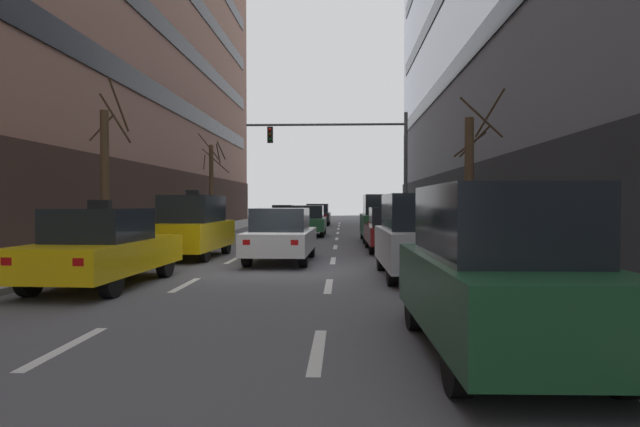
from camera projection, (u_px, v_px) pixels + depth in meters
The scene contains 37 objects.
ground_plane at pixel (274, 268), 14.53m from camera, with size 120.00×120.00×0.00m, color #515156.
sidewalk_left at pixel (47, 265), 14.81m from camera, with size 3.40×80.00×0.14m, color gray.
sidewalk_right at pixel (511, 267), 14.24m from camera, with size 3.40×80.00×0.14m, color gray.
lane_stripe_l1_s2 at pixel (66, 347), 6.61m from camera, with size 0.16×2.00×0.01m, color silver.
lane_stripe_l1_s3 at pixel (185, 285), 11.60m from camera, with size 0.16×2.00×0.01m, color silver.
lane_stripe_l1_s4 at pixel (233, 260), 16.59m from camera, with size 0.16×2.00×0.01m, color silver.
lane_stripe_l1_s5 at pixel (258, 247), 21.59m from camera, with size 0.16×2.00×0.01m, color silver.
lane_stripe_l1_s6 at pixel (274, 238), 26.58m from camera, with size 0.16×2.00×0.01m, color silver.
lane_stripe_l1_s7 at pixel (285, 233), 31.58m from camera, with size 0.16×2.00×0.01m, color silver.
lane_stripe_l1_s8 at pixel (293, 229), 36.57m from camera, with size 0.16×2.00×0.01m, color silver.
lane_stripe_l1_s9 at pixel (299, 226), 41.56m from camera, with size 0.16×2.00×0.01m, color silver.
lane_stripe_l1_s10 at pixel (304, 223), 46.56m from camera, with size 0.16×2.00×0.01m, color silver.
lane_stripe_l2_s2 at pixel (318, 350), 6.47m from camera, with size 0.16×2.00×0.01m, color silver.
lane_stripe_l2_s3 at pixel (329, 286), 11.46m from camera, with size 0.16×2.00×0.01m, color silver.
lane_stripe_l2_s4 at pixel (333, 261), 16.45m from camera, with size 0.16×2.00×0.01m, color silver.
lane_stripe_l2_s5 at pixel (335, 247), 21.45m from camera, with size 0.16×2.00×0.01m, color silver.
lane_stripe_l2_s6 at pixel (337, 239), 26.44m from camera, with size 0.16×2.00×0.01m, color silver.
lane_stripe_l2_s7 at pixel (338, 233), 31.44m from camera, with size 0.16×2.00×0.01m, color silver.
lane_stripe_l2_s8 at pixel (338, 229), 36.43m from camera, with size 0.16×2.00×0.01m, color silver.
lane_stripe_l2_s9 at pixel (339, 226), 41.42m from camera, with size 0.16×2.00×0.01m, color silver.
lane_stripe_l2_s10 at pixel (339, 223), 46.42m from camera, with size 0.16×2.00×0.01m, color silver.
car_driving_0 at pixel (281, 235), 16.09m from camera, with size 1.93×4.46×1.66m.
car_driving_1 at pixel (283, 215), 43.36m from camera, with size 1.86×4.38×1.63m.
taxi_driving_2 at pixel (104, 248), 11.41m from camera, with size 2.06×4.61×1.89m.
taxi_driving_3 at pixel (193, 227), 17.31m from camera, with size 1.91×4.33×2.24m.
car_driving_4 at pixel (318, 215), 41.86m from camera, with size 1.94×4.63×1.73m.
car_driving_5 at pixel (308, 221), 28.72m from camera, with size 1.89×4.48×1.68m.
car_parked_0 at pixel (497, 271), 6.20m from camera, with size 1.85×4.25×2.04m.
car_parked_1 at pixel (418, 236), 12.76m from camera, with size 1.84×4.25×2.04m.
car_parked_2 at pixel (391, 230), 19.68m from camera, with size 1.89×4.43×1.65m.
car_parked_3 at pixel (382, 218), 24.56m from camera, with size 1.93×4.56×2.20m.
traffic_signal_0 at pixel (357, 152), 27.35m from camera, with size 8.47×0.35×6.40m.
street_tree_0 at pixel (105, 178), 17.64m from camera, with size 1.44×1.44×5.78m.
street_tree_1 at pixel (212, 184), 31.90m from camera, with size 1.81×1.76×5.84m.
street_tree_2 at pixel (470, 181), 17.56m from camera, with size 1.59×2.02×5.42m.
pedestrian_0 at pixel (480, 222), 20.72m from camera, with size 0.52×0.25×1.63m.
pedestrian_1 at pixel (535, 229), 14.74m from camera, with size 0.37×0.43×1.65m.
Camera 1 is at (1.91, -14.42, 1.83)m, focal length 29.34 mm.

